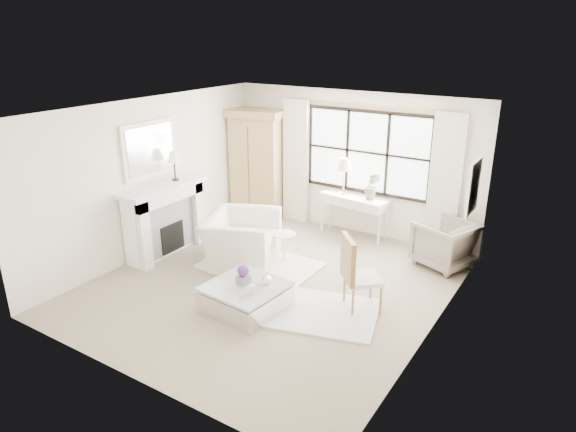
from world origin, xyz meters
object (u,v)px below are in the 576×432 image
object	(u,v)px
club_armchair	(242,239)
coffee_table	(246,297)
console_table	(354,216)
armoire	(257,163)

from	to	relation	value
club_armchair	coffee_table	xyz separation A→B (m)	(0.99, -1.22, -0.23)
console_table	club_armchair	distance (m)	2.34
club_armchair	coffee_table	distance (m)	1.59
armoire	coffee_table	bearing A→B (deg)	-67.30
club_armchair	coffee_table	size ratio (longest dim) A/B	1.18
armoire	console_table	distance (m)	2.31
armoire	console_table	world-z (taller)	armoire
console_table	coffee_table	bearing A→B (deg)	-84.51
console_table	coffee_table	size ratio (longest dim) A/B	1.24
armoire	coffee_table	size ratio (longest dim) A/B	2.07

